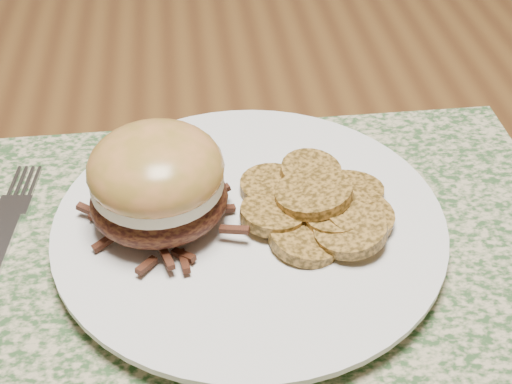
% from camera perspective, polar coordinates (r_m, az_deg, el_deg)
% --- Properties ---
extents(dining_table, '(1.50, 0.90, 0.75)m').
position_cam_1_polar(dining_table, '(0.73, 1.78, 3.13)').
color(dining_table, '#563718').
rests_on(dining_table, ground).
extents(placemat, '(0.45, 0.33, 0.00)m').
position_cam_1_polar(placemat, '(0.50, 0.66, -5.36)').
color(placemat, '#2F4F28').
rests_on(placemat, dining_table).
extents(dinner_plate, '(0.26, 0.26, 0.02)m').
position_cam_1_polar(dinner_plate, '(0.51, -0.52, -2.83)').
color(dinner_plate, silver).
rests_on(dinner_plate, placemat).
extents(pork_sandwich, '(0.11, 0.11, 0.07)m').
position_cam_1_polar(pork_sandwich, '(0.48, -7.90, 0.81)').
color(pork_sandwich, black).
rests_on(pork_sandwich, dinner_plate).
extents(roasted_potatoes, '(0.13, 0.13, 0.03)m').
position_cam_1_polar(roasted_potatoes, '(0.50, 5.11, -1.11)').
color(roasted_potatoes, olive).
rests_on(roasted_potatoes, dinner_plate).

